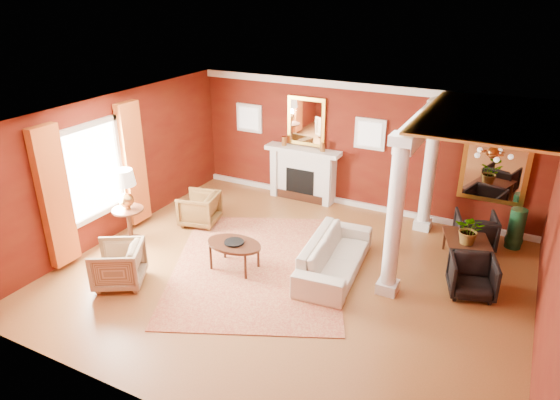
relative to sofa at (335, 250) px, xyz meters
The scene contains 27 objects.
ground 0.93m from the sofa, 142.48° to the right, with size 8.00×8.00×0.00m, color brown.
room_shell 1.77m from the sofa, 142.48° to the right, with size 8.04×7.04×2.92m.
fireplace 3.43m from the sofa, 124.61° to the left, with size 1.85×0.42×1.29m.
overmantel_mirror 3.83m from the sofa, 123.35° to the left, with size 0.95×0.07×1.15m.
flank_window_left 4.78m from the sofa, 139.67° to the left, with size 0.70×0.07×0.70m.
flank_window_right 3.29m from the sofa, 97.60° to the left, with size 0.70×0.07×0.70m.
left_window 4.77m from the sofa, 166.43° to the right, with size 0.21×2.55×2.60m.
column_front 1.45m from the sofa, 10.54° to the right, with size 0.36×0.36×2.80m.
column_back 2.89m from the sofa, 67.17° to the left, with size 0.36×0.36×2.80m.
header_beam 2.79m from the sofa, 53.10° to the left, with size 0.30×3.20×0.32m, color white.
amber_ceiling 3.51m from the sofa, 29.64° to the left, with size 2.30×3.40×0.04m, color gold.
dining_mirror 3.88m from the sofa, 52.68° to the left, with size 1.30×0.07×1.70m.
chandelier 3.17m from the sofa, 30.05° to the left, with size 0.60×0.62×0.75m.
crown_trim 3.85m from the sofa, 102.30° to the left, with size 8.00×0.08×0.16m, color white.
base_trim 3.06m from the sofa, 102.30° to the left, with size 8.00×0.08×0.12m, color white.
rug 1.51m from the sofa, 161.18° to the right, with size 3.04×4.06×0.02m, color maroon.
sofa is the anchor object (origin of this frame).
armchair_leopard 3.40m from the sofa, behind, with size 0.77×0.72×0.79m, color black.
armchair_stripe 3.83m from the sofa, 146.90° to the right, with size 0.81×0.76×0.84m, color tan.
coffee_table 1.84m from the sofa, 156.28° to the right, with size 1.06×1.06×0.53m.
coffee_book 1.92m from the sofa, 156.94° to the right, with size 0.16×0.02×0.22m, color black.
side_table 4.26m from the sofa, 169.19° to the right, with size 0.62×0.62×1.55m.
dining_table 2.51m from the sofa, 30.92° to the left, with size 1.39×0.49×0.78m, color black.
dining_chair_near 2.36m from the sofa, ahead, with size 0.73×0.68×0.75m, color black.
dining_chair_far 3.06m from the sofa, 45.62° to the left, with size 0.75×0.70×0.77m, color black.
green_urn 3.80m from the sofa, 41.26° to the left, with size 0.35×0.35×0.84m.
potted_plant 2.52m from the sofa, 31.21° to the left, with size 0.51×0.57×0.44m, color #26591E.
Camera 1 is at (3.36, -6.98, 4.89)m, focal length 32.00 mm.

